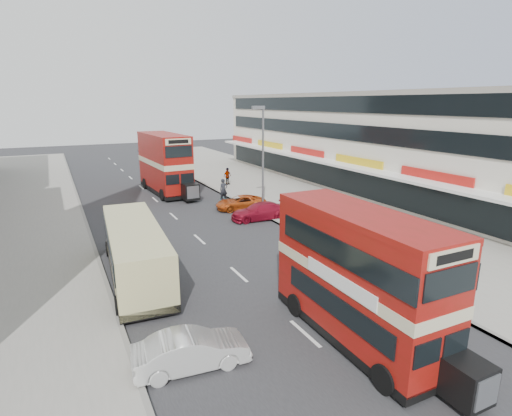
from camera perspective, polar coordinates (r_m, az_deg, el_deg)
ground at (r=14.61m, az=11.53°, el=-20.67°), size 160.00×160.00×0.00m
road_surface at (r=31.31m, az=-11.54°, el=-1.13°), size 12.00×90.00×0.01m
pavement_right at (r=36.16m, az=7.08°, el=1.30°), size 12.00×90.00×0.15m
kerb_left at (r=30.38m, az=-22.70°, el=-2.35°), size 0.20×90.00×0.16m
kerb_right at (r=33.32m, az=-1.40°, el=0.25°), size 0.20×90.00×0.16m
commercial_row at (r=41.82m, az=14.95°, el=9.15°), size 9.90×46.20×9.30m
street_lamp at (r=30.87m, az=0.86°, el=8.00°), size 1.00×0.20×8.12m
bus_main at (r=14.90m, az=14.32°, el=-9.33°), size 2.43×8.45×4.63m
bus_second at (r=39.13m, az=-12.72°, el=6.17°), size 3.13×9.80×5.37m
coach at (r=20.61m, az=-16.68°, el=-5.59°), size 3.03×9.49×2.48m
car_left_front at (r=14.00m, az=-9.11°, el=-19.22°), size 3.86×1.67×1.24m
car_right_a at (r=29.67m, az=0.54°, el=-0.47°), size 4.42×2.13×1.24m
car_right_b at (r=32.52m, az=-2.17°, el=0.76°), size 4.23×2.33×1.12m
pedestrian_near at (r=28.01m, az=9.34°, el=-0.60°), size 0.82×0.71×1.88m
pedestrian_far at (r=41.76m, az=-4.05°, el=4.50°), size 1.10×0.80×1.73m
cyclist at (r=33.90m, az=-4.57°, el=1.76°), size 0.70×1.53×2.24m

